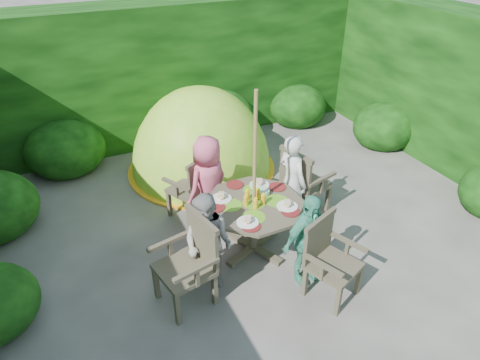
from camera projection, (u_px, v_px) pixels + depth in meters
name	position (u px, v px, depth m)	size (l,w,h in m)	color
ground	(275.00, 249.00, 5.66)	(60.00, 60.00, 0.00)	#4D4B45
hedge_enclosure	(233.00, 124.00, 6.02)	(9.00, 9.00, 2.50)	black
patio_table	(254.00, 210.00, 5.33)	(1.67, 1.67, 0.89)	#3D3628
parasol_pole	(254.00, 178.00, 5.08)	(0.04, 0.04, 2.20)	olive
garden_chair_right	(302.00, 181.00, 6.07)	(0.67, 0.72, 1.02)	#3D3628
garden_chair_left	(190.00, 261.00, 4.67)	(0.66, 0.72, 1.03)	#3D3628
garden_chair_back	(195.00, 186.00, 6.01)	(0.75, 0.72, 0.97)	#3D3628
garden_chair_front	(328.00, 258.00, 4.78)	(0.71, 0.67, 0.94)	#3D3628
child_right	(292.00, 181.00, 5.81)	(0.50, 0.33, 1.37)	silver
child_left	(208.00, 242.00, 4.83)	(0.60, 0.47, 1.23)	gray
child_back	(208.00, 183.00, 5.75)	(0.67, 0.44, 1.38)	#D35775
child_front	(307.00, 240.00, 4.89)	(0.70, 0.29, 1.20)	#49AA89
dome_tent	(202.00, 168.00, 7.45)	(2.71, 2.71, 2.89)	#87CD27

